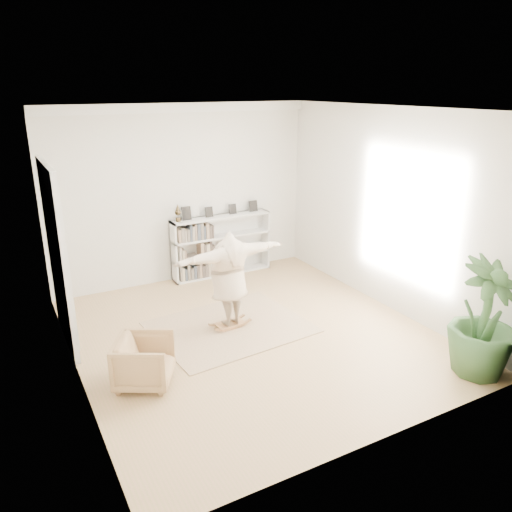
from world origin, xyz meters
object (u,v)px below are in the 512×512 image
Objects in this scene: bookshelf at (221,246)px; rocker_board at (230,324)px; houseplant at (485,319)px; armchair at (144,361)px; person at (229,276)px.

rocker_board is at bearing -111.72° from bookshelf.
armchair is at bearing 154.95° from houseplant.
houseplant is (1.56, -5.37, 0.21)m from bookshelf.
bookshelf is at bearing 106.17° from houseplant.
armchair is 0.38× the size of person.
armchair is 4.74m from houseplant.
rocker_board is at bearing 130.47° from houseplant.
bookshelf reaches higher than armchair.
bookshelf is 2.90× the size of armchair.
houseplant is at bearing 125.71° from person.
bookshelf reaches higher than rocker_board.
person is at bearing -111.72° from bookshelf.
person reaches higher than rocker_board.
rocker_board is at bearing -32.30° from armchair.
bookshelf is 4.34m from armchair.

